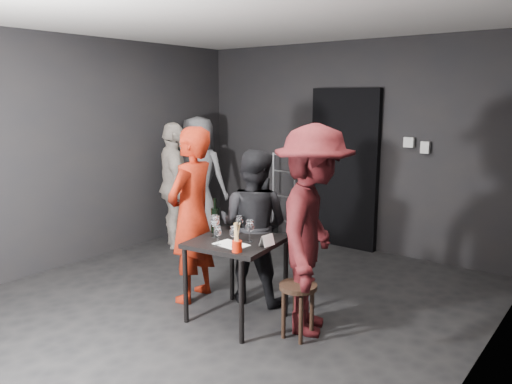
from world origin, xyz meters
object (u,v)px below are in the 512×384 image
Objects in this scene: wine_bottle at (215,219)px; breadstick_cup at (237,238)px; tasting_table at (236,250)px; woman_black at (253,226)px; stool at (298,296)px; bystander_grey at (199,168)px; hand_truck at (282,224)px; bystander_cream at (174,179)px; server_red at (191,202)px; man_maroon at (313,211)px.

breadstick_cup is (0.54, -0.34, -0.01)m from wine_bottle.
woman_black is (-0.16, 0.46, 0.10)m from tasting_table.
bystander_grey reaches higher than stool.
bystander_cream reaches higher than hand_truck.
bystander_grey reaches higher than server_red.
bystander_cream is at bearing -123.24° from hand_truck.
man_maroon is 1.07× the size of bystander_grey.
bystander_cream is (-1.42, 1.12, -0.06)m from server_red.
server_red is at bearing -72.87° from hand_truck.
stool is at bearing 4.01° from tasting_table.
man_maroon is (0.01, 0.19, 0.69)m from stool.
woman_black reaches higher than tasting_table.
tasting_table is 2.32× the size of wine_bottle.
wine_bottle is at bearing 178.20° from stool.
tasting_table is at bearing 95.54° from woman_black.
man_maroon is 6.54× the size of wine_bottle.
woman_black is 2.08m from bystander_cream.
server_red is 1.81m from bystander_cream.
woman_black is at bearing 114.90° from server_red.
man_maroon reaches higher than wine_bottle.
hand_truck is at bearing 17.20° from man_maroon.
bystander_cream is 2.75m from breadstick_cup.
hand_truck is 0.61× the size of bystander_grey.
stool is 1.46× the size of wine_bottle.
breadstick_cup is at bearing 57.31° from server_red.
bystander_grey is (-0.14, 0.61, 0.06)m from bystander_cream.
wine_bottle is (1.77, -1.16, -0.05)m from bystander_cream.
wine_bottle is 0.64m from breadstick_cup.
hand_truck reaches higher than wine_bottle.
tasting_table is 0.40× the size of bystander_cream.
bystander_grey is (-2.22, 1.84, 0.34)m from tasting_table.
man_maroon is (0.64, 0.24, 0.41)m from tasting_table.
wine_bottle reaches higher than breadstick_cup.
tasting_table is 0.38× the size of bystander_grey.
breadstick_cup is (-0.41, -0.50, -0.19)m from man_maroon.
man_maroon is 3.28m from bystander_grey.
tasting_table is 1.60× the size of stool.
wine_bottle is (0.84, -2.34, 0.65)m from hand_truck.
server_red is 1.31× the size of woman_black.
tasting_table is 2.90m from bystander_grey.
bystander_grey is at bearing 147.71° from stool.
bystander_cream is (-2.08, 1.23, 0.28)m from tasting_table.
hand_truck reaches higher than tasting_table.
wine_bottle is (-0.15, -0.38, 0.12)m from woman_black.
tasting_table is 0.49m from woman_black.
tasting_table is at bearing 88.03° from man_maroon.
breadstick_cup is (0.39, -0.72, 0.11)m from woman_black.
tasting_table is 0.69m from stool.
woman_black is 0.43m from wine_bottle.
man_maroon is (1.30, 0.12, 0.07)m from server_red.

